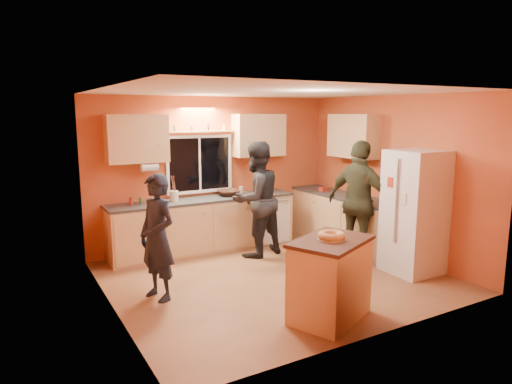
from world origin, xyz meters
TOP-DOWN VIEW (x-y plane):
  - ground at (0.00, 0.00)m, footprint 4.50×4.50m
  - room_shell at (0.12, 0.41)m, footprint 4.54×4.04m
  - back_counter at (0.01, 1.70)m, footprint 4.23×0.62m
  - right_counter at (1.95, 0.50)m, footprint 0.62×1.84m
  - refrigerator at (1.89, -0.80)m, footprint 0.72×0.70m
  - island at (-0.16, -1.43)m, footprint 1.15×0.99m
  - bundt_pastry at (-0.16, -1.43)m, footprint 0.31×0.31m
  - person_left at (-1.67, 0.10)m, footprint 0.55×0.67m
  - person_center at (0.28, 1.02)m, footprint 1.04×0.88m
  - person_right at (1.50, -0.07)m, footprint 0.74×1.20m
  - mixing_bowl at (0.15, 1.74)m, footprint 0.47×0.47m
  - utensil_crock at (-0.86, 1.72)m, footprint 0.14×0.14m
  - potted_plant at (1.98, -0.30)m, footprint 0.33×0.31m
  - red_box at (1.88, 1.30)m, footprint 0.16×0.12m

SIDE VIEW (x-z plane):
  - ground at x=0.00m, z-range 0.00..0.00m
  - back_counter at x=0.01m, z-range 0.00..0.90m
  - right_counter at x=1.95m, z-range 0.00..0.90m
  - island at x=-0.16m, z-range 0.01..0.94m
  - person_left at x=-1.67m, z-range 0.00..1.59m
  - refrigerator at x=1.89m, z-range 0.00..1.80m
  - red_box at x=1.88m, z-range 0.90..0.97m
  - person_center at x=0.28m, z-range 0.00..1.87m
  - mixing_bowl at x=0.15m, z-range 0.90..1.00m
  - person_right at x=1.50m, z-range 0.00..1.92m
  - bundt_pastry at x=-0.16m, z-range 0.93..1.02m
  - utensil_crock at x=-0.86m, z-range 0.90..1.07m
  - potted_plant at x=1.98m, z-range 0.90..1.21m
  - room_shell at x=0.12m, z-range 0.31..2.92m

